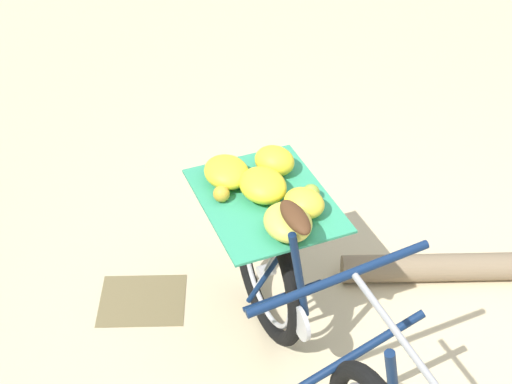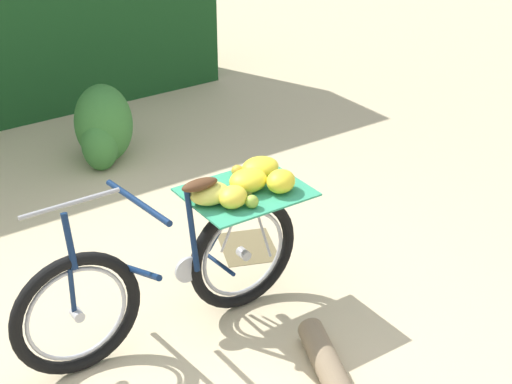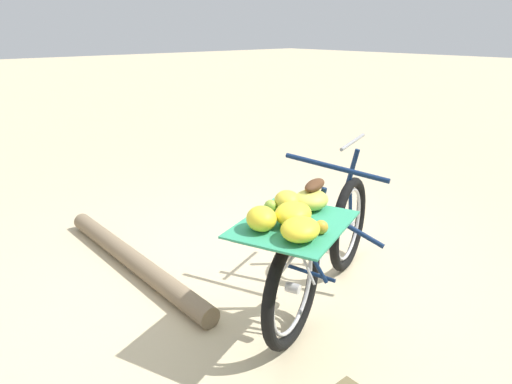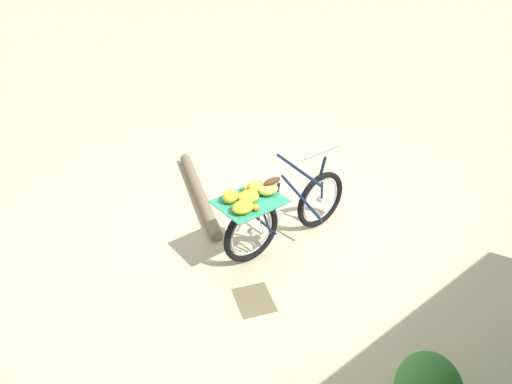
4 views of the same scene
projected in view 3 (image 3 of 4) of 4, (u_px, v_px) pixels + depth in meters
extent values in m
plane|color=beige|center=(292.00, 285.00, 3.43)|extent=(60.00, 60.00, 0.00)
torus|color=black|center=(349.00, 224.00, 3.57)|extent=(0.32, 0.71, 0.73)
torus|color=#B7B7BC|center=(349.00, 224.00, 3.57)|extent=(0.22, 0.54, 0.57)
cylinder|color=#B7B7BC|center=(349.00, 224.00, 3.57)|extent=(0.10, 0.08, 0.06)
torus|color=black|center=(293.00, 288.00, 2.69)|extent=(0.32, 0.71, 0.73)
torus|color=#B7B7BC|center=(293.00, 288.00, 2.69)|extent=(0.22, 0.54, 0.57)
cylinder|color=#B7B7BC|center=(293.00, 288.00, 2.69)|extent=(0.10, 0.08, 0.06)
cylinder|color=#0F2347|center=(336.00, 219.00, 3.24)|extent=(0.67, 0.28, 0.30)
cylinder|color=#0F2347|center=(336.00, 168.00, 3.05)|extent=(0.68, 0.29, 0.11)
cylinder|color=#0F2347|center=(316.00, 224.00, 2.88)|extent=(0.12, 0.07, 0.49)
cylinder|color=#0F2347|center=(306.00, 271.00, 2.85)|extent=(0.37, 0.16, 0.05)
cylinder|color=#0F2347|center=(304.00, 242.00, 2.74)|extent=(0.31, 0.14, 0.47)
cylinder|color=#0F2347|center=(350.00, 206.00, 3.52)|extent=(0.05, 0.04, 0.30)
cylinder|color=#0F2347|center=(352.00, 169.00, 3.41)|extent=(0.10, 0.07, 0.30)
cylinder|color=gray|center=(353.00, 142.00, 3.31)|extent=(0.21, 0.49, 0.02)
ellipsoid|color=#4C2D19|center=(315.00, 185.00, 2.74)|extent=(0.16, 0.24, 0.06)
cylinder|color=#B7B7BC|center=(317.00, 257.00, 3.00)|extent=(0.08, 0.16, 0.16)
cylinder|color=#B7B7BC|center=(301.00, 252.00, 2.71)|extent=(0.20, 0.09, 0.39)
cylinder|color=#B7B7BC|center=(285.00, 267.00, 2.53)|extent=(0.23, 0.10, 0.39)
cube|color=brown|center=(293.00, 227.00, 2.55)|extent=(0.62, 0.72, 0.02)
cube|color=#33936B|center=(294.00, 224.00, 2.54)|extent=(0.75, 0.83, 0.01)
ellipsoid|color=#CCC64C|center=(311.00, 200.00, 2.72)|extent=(0.25, 0.27, 0.11)
ellipsoid|color=yellow|center=(300.00, 229.00, 2.32)|extent=(0.27, 0.29, 0.11)
ellipsoid|color=yellow|center=(287.00, 201.00, 2.70)|extent=(0.23, 0.23, 0.12)
ellipsoid|color=yellow|center=(293.00, 214.00, 2.50)|extent=(0.28, 0.30, 0.12)
ellipsoid|color=yellow|center=(261.00, 219.00, 2.43)|extent=(0.25, 0.24, 0.13)
sphere|color=#B29333|center=(289.00, 213.00, 2.56)|extent=(0.08, 0.08, 0.08)
sphere|color=gold|center=(321.00, 227.00, 2.39)|extent=(0.07, 0.07, 0.07)
sphere|color=#8CAD38|center=(271.00, 206.00, 2.67)|extent=(0.08, 0.08, 0.08)
cylinder|color=#7F6B51|center=(133.00, 260.00, 3.64)|extent=(2.07, 0.15, 0.15)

